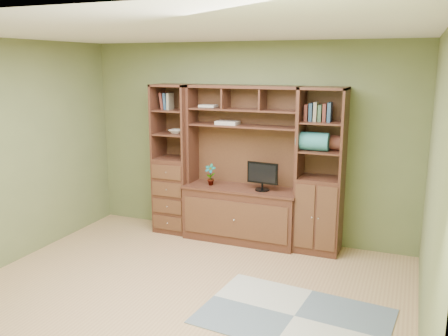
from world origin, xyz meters
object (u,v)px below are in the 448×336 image
at_px(right_tower, 321,171).
at_px(monitor, 263,171).
at_px(center_hutch, 241,166).
at_px(left_tower, 174,159).

height_order(right_tower, monitor, right_tower).
relative_size(right_tower, monitor, 4.06).
distance_m(center_hutch, right_tower, 1.03).
bearing_deg(center_hutch, left_tower, 177.71).
height_order(center_hutch, right_tower, same).
bearing_deg(left_tower, center_hutch, -2.29).
bearing_deg(center_hutch, right_tower, 2.23).
bearing_deg(monitor, left_tower, -178.08).
relative_size(left_tower, right_tower, 1.00).
relative_size(center_hutch, right_tower, 1.00).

